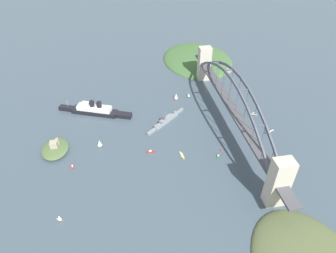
# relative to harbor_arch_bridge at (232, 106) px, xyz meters

# --- Properties ---
(ground_plane) EXTENTS (1400.00, 1400.00, 0.00)m
(ground_plane) POSITION_rel_harbor_arch_bridge_xyz_m (0.00, 0.00, -28.97)
(ground_plane) COLOR #3D4C56
(harbor_arch_bridge) EXTENTS (308.50, 18.46, 68.46)m
(harbor_arch_bridge) POSITION_rel_harbor_arch_bridge_xyz_m (0.00, 0.00, 0.00)
(harbor_arch_bridge) COLOR #BCB29E
(harbor_arch_bridge) RESTS_ON ground
(headland_east_shore) EXTENTS (151.87, 120.78, 19.64)m
(headland_east_shore) POSITION_rel_harbor_arch_bridge_xyz_m (191.63, -10.76, -28.97)
(headland_east_shore) COLOR #3D6033
(headland_east_shore) RESTS_ON ground
(ocean_liner) EXTENTS (45.96, 97.83, 19.18)m
(ocean_liner) POSITION_rel_harbor_arch_bridge_xyz_m (56.28, 168.84, -23.45)
(ocean_liner) COLOR black
(ocean_liner) RESTS_ON ground
(naval_cruiser) EXTENTS (49.05, 56.11, 16.83)m
(naval_cruiser) POSITION_rel_harbor_arch_bridge_xyz_m (19.70, 78.79, -26.18)
(naval_cruiser) COLOR gray
(naval_cruiser) RESTS_ON ground
(fort_island_mid_harbor) EXTENTS (39.71, 30.07, 14.10)m
(fort_island_mid_harbor) POSITION_rel_harbor_arch_bridge_xyz_m (-11.78, 212.87, -25.31)
(fort_island_mid_harbor) COLOR #4C6038
(fort_island_mid_harbor) RESTS_ON ground
(seaplane_taxiing_near_bridge) EXTENTS (8.76, 9.46, 4.93)m
(seaplane_taxiing_near_bridge) POSITION_rel_harbor_arch_bridge_xyz_m (13.20, -37.76, -26.98)
(seaplane_taxiing_near_bridge) COLOR #B7B7B2
(seaplane_taxiing_near_bridge) RESTS_ON ground
(seaplane_second_in_formation) EXTENTS (7.80, 11.50, 4.93)m
(seaplane_second_in_formation) POSITION_rel_harbor_arch_bridge_xyz_m (-25.31, -43.29, -26.90)
(seaplane_second_in_formation) COLOR #B7B7B2
(seaplane_second_in_formation) RESTS_ON ground
(small_boat_0) EXTENTS (9.14, 2.98, 2.28)m
(small_boat_0) POSITION_rel_harbor_arch_bridge_xyz_m (-41.74, 192.03, -28.14)
(small_boat_0) COLOR #B2231E
(small_boat_0) RESTS_ON ground
(small_boat_1) EXTENTS (10.58, 6.75, 9.70)m
(small_boat_1) POSITION_rel_harbor_arch_bridge_xyz_m (-12.31, 162.75, -24.48)
(small_boat_1) COLOR #2D6B3D
(small_boat_1) RESTS_ON ground
(small_boat_2) EXTENTS (4.53, 5.78, 7.41)m
(small_boat_2) POSITION_rel_harbor_arch_bridge_xyz_m (-108.66, 198.35, -25.49)
(small_boat_2) COLOR gold
(small_boat_2) RESTS_ON ground
(small_boat_3) EXTENTS (10.24, 7.69, 9.87)m
(small_boat_3) POSITION_rel_harbor_arch_bridge_xyz_m (72.29, 54.64, -24.39)
(small_boat_3) COLOR #B2231E
(small_boat_3) RESTS_ON ground
(small_boat_4) EXTENTS (6.97, 4.20, 7.12)m
(small_boat_4) POSITION_rel_harbor_arch_bridge_xyz_m (74.63, 35.47, -25.60)
(small_boat_4) COLOR #2D6B3D
(small_boat_4) RESTS_ON ground
(small_boat_5) EXTENTS (7.05, 6.45, 2.08)m
(small_boat_5) POSITION_rel_harbor_arch_bridge_xyz_m (-53.98, 31.53, -28.21)
(small_boat_5) COLOR #2D6B3D
(small_boat_5) RESTS_ON ground
(small_boat_6) EXTENTS (12.70, 4.32, 1.88)m
(small_boat_6) POSITION_rel_harbor_arch_bridge_xyz_m (-45.33, 71.78, -28.30)
(small_boat_6) COLOR gold
(small_boat_6) RESTS_ON ground
(small_boat_7) EXTENTS (2.70, 10.42, 2.48)m
(small_boat_7) POSITION_rel_harbor_arch_bridge_xyz_m (-33.48, 105.64, -28.09)
(small_boat_7) COLOR #B2231E
(small_boat_7) RESTS_ON ground
(channel_marker_buoy) EXTENTS (2.20, 2.20, 2.75)m
(channel_marker_buoy) POSITION_rel_harbor_arch_bridge_xyz_m (-46.01, 25.16, -27.86)
(channel_marker_buoy) COLOR red
(channel_marker_buoy) RESTS_ON ground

